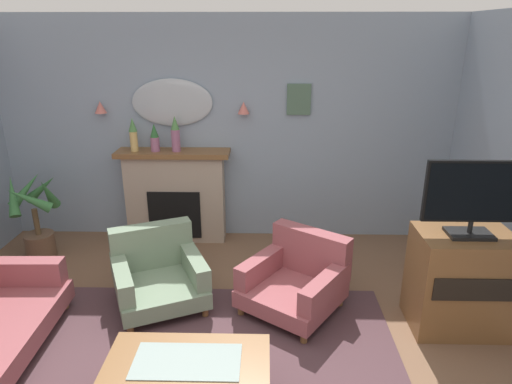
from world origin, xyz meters
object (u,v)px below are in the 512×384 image
object	(u,v)px
tv_cabinet	(460,281)
potted_plant_corner_palm	(36,218)
wall_mirror	(172,103)
armchair_in_corner	(297,278)
mantel_vase_left	(175,134)
framed_picture	(299,99)
tv_flatscreen	(476,197)
wall_sconce_right	(244,108)
wall_sconce_left	(100,107)
armchair_by_coffee_table	(158,273)
mantel_vase_centre	(155,138)
coffee_table	(187,368)
mantel_vase_right	(133,134)
fireplace	(176,197)

from	to	relation	value
tv_cabinet	potted_plant_corner_palm	distance (m)	4.50
wall_mirror	armchair_in_corner	distance (m)	2.57
mantel_vase_left	armchair_in_corner	bearing A→B (deg)	-46.29
framed_picture	tv_flatscreen	world-z (taller)	framed_picture
wall_sconce_right	tv_cabinet	bearing A→B (deg)	-42.75
wall_sconce_left	armchair_in_corner	distance (m)	3.07
wall_sconce_left	tv_cabinet	bearing A→B (deg)	-26.39
mantel_vase_left	armchair_by_coffee_table	world-z (taller)	mantel_vase_left
tv_flatscreen	mantel_vase_left	bearing A→B (deg)	148.14
armchair_by_coffee_table	tv_cabinet	distance (m)	2.77
mantel_vase_centre	armchair_in_corner	xyz separation A→B (m)	(1.62, -1.44, -1.01)
coffee_table	armchair_in_corner	bearing A→B (deg)	58.14
mantel_vase_right	armchair_in_corner	bearing A→B (deg)	-37.48
wall_sconce_right	mantel_vase_centre	bearing A→B (deg)	-173.48
wall_mirror	wall_sconce_left	world-z (taller)	wall_mirror
wall_sconce_left	coffee_table	world-z (taller)	wall_sconce_left
fireplace	coffee_table	world-z (taller)	fireplace
armchair_in_corner	tv_flatscreen	distance (m)	1.71
fireplace	mantel_vase_left	world-z (taller)	mantel_vase_left
fireplace	mantel_vase_centre	world-z (taller)	mantel_vase_centre
wall_mirror	framed_picture	xyz separation A→B (m)	(1.50, 0.01, 0.04)
mantel_vase_right	framed_picture	size ratio (longest dim) A/B	1.10
armchair_by_coffee_table	armchair_in_corner	xyz separation A→B (m)	(1.35, -0.07, 0.00)
wall_sconce_right	wall_mirror	bearing A→B (deg)	176.63
mantel_vase_centre	potted_plant_corner_palm	size ratio (longest dim) A/B	0.32
fireplace	mantel_vase_left	size ratio (longest dim) A/B	3.23
wall_sconce_left	tv_flatscreen	xyz separation A→B (m)	(3.67, -1.84, -0.41)
fireplace	mantel_vase_left	bearing A→B (deg)	-29.53
wall_sconce_left	armchair_by_coffee_table	size ratio (longest dim) A/B	0.13
wall_mirror	tv_flatscreen	xyz separation A→B (m)	(2.82, -1.89, -0.46)
wall_sconce_left	mantel_vase_left	bearing A→B (deg)	-7.59
framed_picture	armchair_in_corner	size ratio (longest dim) A/B	0.32
tv_flatscreen	wall_sconce_left	bearing A→B (deg)	153.35
mantel_vase_left	armchair_by_coffee_table	xyz separation A→B (m)	(0.03, -1.37, -1.06)
wall_sconce_left	armchair_in_corner	bearing A→B (deg)	-34.40
wall_sconce_left	coffee_table	size ratio (longest dim) A/B	0.13
armchair_by_coffee_table	tv_flatscreen	distance (m)	2.92
fireplace	wall_mirror	size ratio (longest dim) A/B	1.42
mantel_vase_left	fireplace	bearing A→B (deg)	150.47
tv_cabinet	potted_plant_corner_palm	bearing A→B (deg)	164.43
tv_flatscreen	potted_plant_corner_palm	xyz separation A→B (m)	(-4.34, 1.23, -0.76)
mantel_vase_centre	wall_sconce_right	xyz separation A→B (m)	(1.05, 0.12, 0.34)
mantel_vase_right	coffee_table	bearing A→B (deg)	-69.07
mantel_vase_centre	armchair_by_coffee_table	size ratio (longest dim) A/B	0.31
mantel_vase_centre	potted_plant_corner_palm	distance (m)	1.64
potted_plant_corner_palm	mantel_vase_right	bearing A→B (deg)	24.74
wall_sconce_left	armchair_by_coffee_table	bearing A→B (deg)	-58.12
coffee_table	armchair_by_coffee_table	size ratio (longest dim) A/B	1.03
fireplace	mantel_vase_right	size ratio (longest dim) A/B	3.42
wall_sconce_right	armchair_by_coffee_table	world-z (taller)	wall_sconce_right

